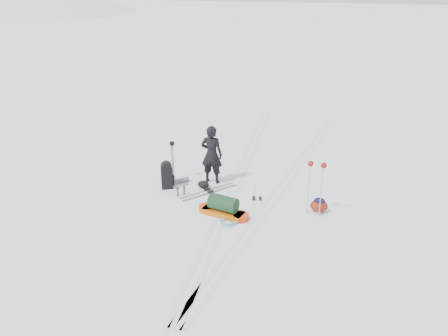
{
  "coord_description": "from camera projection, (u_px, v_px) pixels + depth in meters",
  "views": [
    {
      "loc": [
        2.96,
        -10.51,
        5.91
      ],
      "look_at": [
        -0.17,
        0.26,
        0.95
      ],
      "focal_mm": 35.0,
      "sensor_mm": 36.0,
      "label": 1
    }
  ],
  "objects": [
    {
      "name": "touring_skis_grey",
      "position": [
        209.0,
        191.0,
        13.0
      ],
      "size": [
        1.41,
        1.63,
        0.07
      ],
      "rotation": [
        0.0,
        0.0,
        0.88
      ],
      "color": "gray",
      "rests_on": "ground"
    },
    {
      "name": "pulk_sled",
      "position": [
        223.0,
        208.0,
        11.67
      ],
      "size": [
        1.53,
        0.71,
        0.56
      ],
      "rotation": [
        0.0,
        0.0,
        -0.2
      ],
      "color": "#C85B0B",
      "rests_on": "ground"
    },
    {
      "name": "ski_poles_silver",
      "position": [
        317.0,
        171.0,
        11.25
      ],
      "size": [
        0.49,
        0.18,
        1.55
      ],
      "rotation": [
        0.0,
        0.0,
        0.1
      ],
      "color": "silver",
      "rests_on": "ground"
    },
    {
      "name": "ski_poles_black",
      "position": [
        172.0,
        148.0,
        13.37
      ],
      "size": [
        0.17,
        0.16,
        1.29
      ],
      "rotation": [
        0.0,
        0.0,
        0.25
      ],
      "color": "black",
      "rests_on": "ground"
    },
    {
      "name": "skier",
      "position": [
        212.0,
        155.0,
        13.26
      ],
      "size": [
        0.68,
        0.45,
        1.84
      ],
      "primitive_type": "imported",
      "rotation": [
        0.0,
        0.0,
        3.15
      ],
      "color": "black",
      "rests_on": "ground"
    },
    {
      "name": "ski_tracks",
      "position": [
        255.0,
        192.0,
        12.99
      ],
      "size": [
        3.38,
        17.97,
        0.01
      ],
      "color": "silver",
      "rests_on": "ground"
    },
    {
      "name": "small_daypack",
      "position": [
        319.0,
        205.0,
        11.85
      ],
      "size": [
        0.54,
        0.45,
        0.41
      ],
      "rotation": [
        0.0,
        0.0,
        -0.21
      ],
      "color": "maroon",
      "rests_on": "ground"
    },
    {
      "name": "ground",
      "position": [
        227.0,
        203.0,
        12.38
      ],
      "size": [
        200.0,
        200.0,
        0.0
      ],
      "primitive_type": "plane",
      "color": "white",
      "rests_on": "ground"
    },
    {
      "name": "rope_coil",
      "position": [
        229.0,
        222.0,
        11.38
      ],
      "size": [
        0.58,
        0.58,
        0.06
      ],
      "rotation": [
        0.0,
        0.0,
        0.3
      ],
      "color": "#57B5D4",
      "rests_on": "ground"
    },
    {
      "name": "thermos_pair",
      "position": [
        181.0,
        192.0,
        12.73
      ],
      "size": [
        0.22,
        0.23,
        0.28
      ],
      "rotation": [
        0.0,
        0.0,
        0.03
      ],
      "color": "slate",
      "rests_on": "ground"
    },
    {
      "name": "touring_skis_white",
      "position": [
        257.0,
        199.0,
        12.54
      ],
      "size": [
        0.66,
        1.89,
        0.07
      ],
      "rotation": [
        0.0,
        0.0,
        -1.36
      ],
      "color": "silver",
      "rests_on": "ground"
    },
    {
      "name": "stuff_sack",
      "position": [
        203.0,
        184.0,
        13.21
      ],
      "size": [
        0.42,
        0.36,
        0.22
      ],
      "rotation": [
        0.0,
        0.0,
        -0.29
      ],
      "color": "black",
      "rests_on": "ground"
    },
    {
      "name": "expedition_rucksack",
      "position": [
        169.0,
        175.0,
        13.13
      ],
      "size": [
        0.71,
        0.87,
        0.86
      ],
      "rotation": [
        0.0,
        0.0,
        0.47
      ],
      "color": "black",
      "rests_on": "ground"
    }
  ]
}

